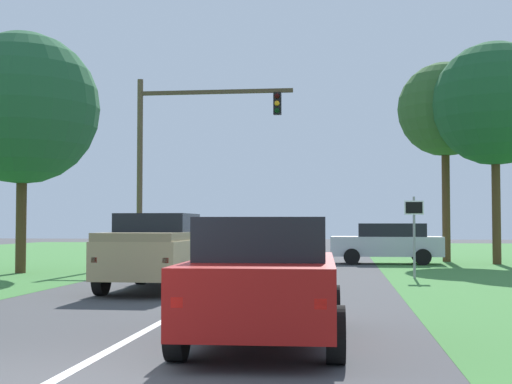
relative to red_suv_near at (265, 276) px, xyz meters
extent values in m
plane|color=#424244|center=(-2.03, 9.00, -0.96)|extent=(120.00, 120.00, 0.00)
cube|color=white|center=(-2.03, -2.00, -0.96)|extent=(0.16, 42.27, 0.01)
cube|color=#9E1411|center=(0.00, -0.06, -0.17)|extent=(2.10, 4.82, 0.86)
cube|color=black|center=(0.00, 0.18, 0.55)|extent=(1.82, 3.00, 0.59)
cube|color=red|center=(-0.75, -2.44, -0.13)|extent=(0.14, 0.06, 0.12)
cube|color=red|center=(0.87, -2.39, -0.13)|extent=(0.14, 0.06, 0.12)
cylinder|color=black|center=(-1.03, 1.39, -0.60)|extent=(0.26, 0.73, 0.72)
cylinder|color=black|center=(0.95, 1.44, -0.60)|extent=(0.26, 0.73, 0.72)
cylinder|color=black|center=(-0.95, -1.57, -0.60)|extent=(0.26, 0.73, 0.72)
cylinder|color=black|center=(1.03, -1.51, -0.60)|extent=(0.26, 0.73, 0.72)
cube|color=tan|center=(-3.60, 8.00, -0.11)|extent=(2.08, 5.34, 0.91)
cube|color=black|center=(-3.61, 7.73, 0.68)|extent=(1.80, 2.04, 0.67)
cube|color=#8F7D56|center=(-3.63, 6.35, 0.45)|extent=(1.94, 2.04, 0.20)
cube|color=red|center=(-4.46, 5.38, -0.06)|extent=(0.14, 0.06, 0.12)
cube|color=red|center=(-2.81, 5.36, -0.06)|extent=(0.14, 0.06, 0.12)
cylinder|color=black|center=(-4.59, 9.66, -0.56)|extent=(0.25, 0.80, 0.80)
cylinder|color=black|center=(-2.58, 9.63, -0.56)|extent=(0.25, 0.80, 0.80)
cylinder|color=black|center=(-4.63, 6.36, -0.56)|extent=(0.25, 0.80, 0.80)
cylinder|color=black|center=(-2.62, 6.34, -0.56)|extent=(0.25, 0.80, 0.80)
cylinder|color=brown|center=(-7.36, 19.17, 2.95)|extent=(0.24, 0.24, 7.82)
cube|color=#4C3D2B|center=(-4.13, 19.17, 6.25)|extent=(6.47, 0.16, 0.16)
cube|color=black|center=(-1.54, 19.17, 5.70)|extent=(0.32, 0.28, 0.90)
sphere|color=black|center=(-1.54, 19.02, 6.00)|extent=(0.22, 0.22, 0.22)
sphere|color=orange|center=(-1.54, 19.02, 5.70)|extent=(0.22, 0.22, 0.22)
sphere|color=black|center=(-1.54, 19.02, 5.40)|extent=(0.22, 0.22, 0.22)
cylinder|color=gray|center=(3.35, 12.71, 0.32)|extent=(0.08, 0.08, 2.57)
cube|color=white|center=(3.35, 12.68, 1.26)|extent=(0.60, 0.03, 0.44)
cube|color=black|center=(3.35, 12.67, 1.26)|extent=(0.52, 0.01, 0.36)
cylinder|color=#4C351E|center=(5.76, 23.04, 1.70)|extent=(0.36, 0.36, 5.31)
sphere|color=#315A2A|center=(5.76, 23.04, 5.95)|extent=(4.27, 4.27, 4.27)
cube|color=silver|center=(2.96, 20.97, -0.21)|extent=(4.72, 2.03, 0.83)
cube|color=black|center=(3.19, 20.97, 0.48)|extent=(2.84, 1.76, 0.56)
cube|color=red|center=(0.66, 21.81, -0.17)|extent=(0.06, 0.14, 0.12)
cube|color=red|center=(0.63, 20.22, -0.17)|extent=(0.06, 0.14, 0.12)
cylinder|color=black|center=(4.43, 21.91, -0.62)|extent=(0.68, 0.25, 0.68)
cylinder|color=black|center=(4.39, 19.97, -0.62)|extent=(0.68, 0.25, 0.68)
cylinder|color=black|center=(1.53, 21.97, -0.62)|extent=(0.68, 0.25, 0.68)
cylinder|color=black|center=(1.49, 20.03, -0.62)|extent=(0.68, 0.25, 0.68)
cylinder|color=#4C351E|center=(7.58, 21.19, 1.47)|extent=(0.36, 0.36, 4.86)
sphere|color=#1E522C|center=(7.58, 21.19, 5.87)|extent=(5.26, 5.26, 5.26)
cylinder|color=#4C351E|center=(-10.00, 13.59, 0.92)|extent=(0.36, 0.36, 3.77)
sphere|color=#225632|center=(-10.00, 13.59, 4.81)|extent=(5.33, 5.33, 5.33)
camera|label=1|loc=(1.13, -10.56, 0.77)|focal=51.05mm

